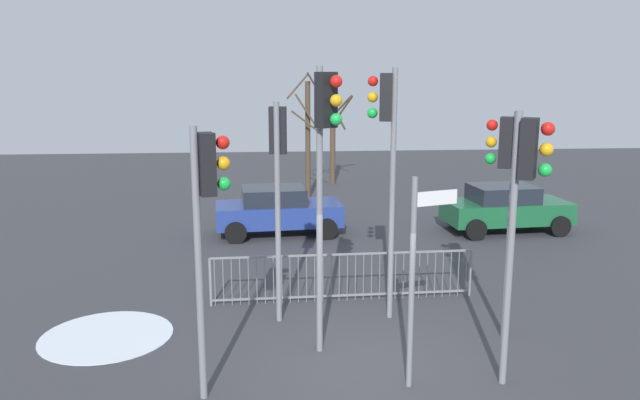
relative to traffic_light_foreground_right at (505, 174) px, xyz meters
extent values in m
plane|color=#38383D|center=(-2.63, -1.05, -3.09)|extent=(60.00, 60.00, 0.00)
cylinder|color=slate|center=(0.13, -0.06, -0.98)|extent=(0.11, 0.11, 4.21)
cube|color=black|center=(-0.02, 0.01, 0.57)|extent=(0.33, 0.38, 0.90)
sphere|color=red|center=(-0.24, 0.11, 0.87)|extent=(0.20, 0.20, 0.20)
sphere|color=orange|center=(-0.24, 0.11, 0.57)|extent=(0.20, 0.20, 0.20)
sphere|color=green|center=(-0.24, 0.11, 0.27)|extent=(0.20, 0.20, 0.20)
cylinder|color=slate|center=(-3.36, -0.33, -0.60)|extent=(0.11, 0.11, 4.98)
cube|color=black|center=(-3.26, -0.47, 1.35)|extent=(0.39, 0.36, 0.90)
sphere|color=red|center=(-3.12, -0.68, 1.65)|extent=(0.20, 0.20, 0.20)
sphere|color=orange|center=(-3.12, -0.68, 1.35)|extent=(0.20, 0.20, 0.20)
sphere|color=green|center=(-3.12, -0.68, 1.05)|extent=(0.20, 0.20, 0.20)
cylinder|color=slate|center=(-1.81, 1.10, -0.60)|extent=(0.11, 0.11, 4.97)
cube|color=black|center=(-1.97, 1.12, 1.33)|extent=(0.26, 0.35, 0.90)
sphere|color=red|center=(-2.22, 1.15, 1.63)|extent=(0.20, 0.20, 0.20)
sphere|color=orange|center=(-2.22, 1.15, 1.33)|extent=(0.20, 0.20, 0.20)
sphere|color=green|center=(-2.22, 1.15, 1.03)|extent=(0.20, 0.20, 0.20)
cylinder|color=slate|center=(-5.26, -1.83, -1.02)|extent=(0.11, 0.11, 4.13)
cube|color=black|center=(-5.10, -1.77, 0.50)|extent=(0.31, 0.37, 0.90)
sphere|color=red|center=(-4.86, -1.69, 0.80)|extent=(0.20, 0.20, 0.20)
sphere|color=orange|center=(-4.86, -1.69, 0.50)|extent=(0.20, 0.20, 0.20)
sphere|color=green|center=(-4.86, -1.69, 0.20)|extent=(0.20, 0.20, 0.20)
cylinder|color=slate|center=(-4.05, 1.11, -0.92)|extent=(0.11, 0.11, 4.34)
cube|color=black|center=(-4.02, 1.27, 0.71)|extent=(0.35, 0.26, 0.90)
sphere|color=red|center=(-3.99, 1.52, 1.01)|extent=(0.20, 0.20, 0.20)
sphere|color=orange|center=(-3.99, 1.52, 0.71)|extent=(0.20, 0.20, 0.20)
sphere|color=green|center=(-3.99, 1.52, 0.41)|extent=(0.20, 0.20, 0.20)
cylinder|color=slate|center=(-0.55, -1.77, -0.93)|extent=(0.11, 0.11, 4.32)
cube|color=black|center=(-0.41, -1.86, 0.68)|extent=(0.36, 0.39, 0.90)
sphere|color=red|center=(-0.19, -1.99, 0.98)|extent=(0.20, 0.20, 0.20)
sphere|color=orange|center=(-0.19, -1.99, 0.68)|extent=(0.20, 0.20, 0.20)
sphere|color=green|center=(-0.19, -1.99, 0.38)|extent=(0.20, 0.20, 0.20)
cylinder|color=slate|center=(-2.06, -1.74, -1.41)|extent=(0.09, 0.09, 3.36)
cube|color=white|center=(-1.68, -1.62, -0.08)|extent=(0.68, 0.24, 0.22)
cube|color=slate|center=(-2.64, 2.10, -2.04)|extent=(5.68, 0.18, 0.04)
cube|color=slate|center=(-2.64, 2.10, -2.97)|extent=(5.68, 0.18, 0.04)
cylinder|color=slate|center=(-5.39, 2.03, -2.56)|extent=(0.02, 0.02, 1.05)
cylinder|color=slate|center=(-5.21, 2.03, -2.56)|extent=(0.02, 0.02, 1.05)
cylinder|color=slate|center=(-5.03, 2.04, -2.56)|extent=(0.02, 0.02, 1.05)
cylinder|color=slate|center=(-4.85, 2.04, -2.56)|extent=(0.02, 0.02, 1.05)
cylinder|color=slate|center=(-4.68, 2.05, -2.56)|extent=(0.02, 0.02, 1.05)
cylinder|color=slate|center=(-4.50, 2.05, -2.56)|extent=(0.02, 0.02, 1.05)
cylinder|color=slate|center=(-4.32, 2.06, -2.56)|extent=(0.02, 0.02, 1.05)
cylinder|color=slate|center=(-4.14, 2.06, -2.56)|extent=(0.02, 0.02, 1.05)
cylinder|color=slate|center=(-3.97, 2.06, -2.56)|extent=(0.02, 0.02, 1.05)
cylinder|color=slate|center=(-3.79, 2.07, -2.56)|extent=(0.02, 0.02, 1.05)
cylinder|color=slate|center=(-3.61, 2.07, -2.56)|extent=(0.02, 0.02, 1.05)
cylinder|color=slate|center=(-3.43, 2.08, -2.56)|extent=(0.02, 0.02, 1.05)
cylinder|color=slate|center=(-3.26, 2.08, -2.56)|extent=(0.02, 0.02, 1.05)
cylinder|color=slate|center=(-3.08, 2.09, -2.56)|extent=(0.02, 0.02, 1.05)
cylinder|color=slate|center=(-2.90, 2.09, -2.56)|extent=(0.02, 0.02, 1.05)
cylinder|color=slate|center=(-2.72, 2.10, -2.56)|extent=(0.02, 0.02, 1.05)
cylinder|color=slate|center=(-2.55, 2.10, -2.56)|extent=(0.02, 0.02, 1.05)
cylinder|color=slate|center=(-2.37, 2.11, -2.56)|extent=(0.02, 0.02, 1.05)
cylinder|color=slate|center=(-2.19, 2.11, -2.56)|extent=(0.02, 0.02, 1.05)
cylinder|color=slate|center=(-2.01, 2.11, -2.56)|extent=(0.02, 0.02, 1.05)
cylinder|color=slate|center=(-1.84, 2.12, -2.56)|extent=(0.02, 0.02, 1.05)
cylinder|color=slate|center=(-1.66, 2.12, -2.56)|extent=(0.02, 0.02, 1.05)
cylinder|color=slate|center=(-1.48, 2.13, -2.56)|extent=(0.02, 0.02, 1.05)
cylinder|color=slate|center=(-1.30, 2.13, -2.56)|extent=(0.02, 0.02, 1.05)
cylinder|color=slate|center=(-1.13, 2.14, -2.56)|extent=(0.02, 0.02, 1.05)
cylinder|color=slate|center=(-0.95, 2.14, -2.56)|extent=(0.02, 0.02, 1.05)
cylinder|color=slate|center=(-0.77, 2.15, -2.56)|extent=(0.02, 0.02, 1.05)
cylinder|color=slate|center=(-0.59, 2.15, -2.56)|extent=(0.02, 0.02, 1.05)
cylinder|color=slate|center=(-0.42, 2.16, -2.56)|extent=(0.02, 0.02, 1.05)
cylinder|color=slate|center=(-0.24, 2.16, -2.56)|extent=(0.02, 0.02, 1.05)
cylinder|color=slate|center=(-0.06, 2.16, -2.56)|extent=(0.02, 0.02, 1.05)
cylinder|color=slate|center=(0.12, 2.17, -2.56)|extent=(0.02, 0.02, 1.05)
cylinder|color=slate|center=(-5.47, 2.03, -2.56)|extent=(0.06, 0.06, 1.05)
cylinder|color=slate|center=(0.20, 2.17, -2.56)|extent=(0.06, 0.06, 1.05)
cube|color=#195933|center=(3.19, 7.73, -2.44)|extent=(3.92, 1.98, 0.65)
cube|color=#1E232D|center=(3.04, 7.72, -1.89)|extent=(2.01, 1.64, 0.55)
cylinder|color=black|center=(4.47, 8.68, -2.77)|extent=(0.65, 0.27, 0.64)
cylinder|color=black|center=(4.60, 6.98, -2.77)|extent=(0.65, 0.27, 0.64)
cylinder|color=black|center=(1.78, 8.47, -2.77)|extent=(0.65, 0.27, 0.64)
cylinder|color=black|center=(1.91, 6.78, -2.77)|extent=(0.65, 0.27, 0.64)
cube|color=navy|center=(-3.92, 7.99, -2.44)|extent=(3.92, 2.00, 0.65)
cube|color=#1E232D|center=(-4.07, 7.98, -1.89)|extent=(2.02, 1.65, 0.55)
cylinder|color=black|center=(-2.64, 8.95, -2.77)|extent=(0.66, 0.27, 0.64)
cylinder|color=black|center=(-2.50, 7.25, -2.77)|extent=(0.66, 0.27, 0.64)
cylinder|color=black|center=(-5.33, 8.73, -2.77)|extent=(0.66, 0.27, 0.64)
cylinder|color=black|center=(-5.19, 7.03, -2.77)|extent=(0.66, 0.27, 0.64)
cylinder|color=#473828|center=(-2.63, 13.77, -0.79)|extent=(0.20, 0.20, 4.59)
cylinder|color=#473828|center=(-2.76, 13.41, 0.46)|extent=(0.80, 0.36, 1.17)
cylinder|color=#473828|center=(-2.74, 13.23, -0.02)|extent=(1.13, 0.31, 0.87)
cylinder|color=#473828|center=(-3.00, 14.18, 1.30)|extent=(0.91, 0.83, 0.95)
cylinder|color=#473828|center=(-2.35, 13.44, 1.33)|extent=(0.74, 0.64, 1.05)
cylinder|color=#473828|center=(-1.32, 16.80, -1.27)|extent=(0.25, 0.25, 3.63)
cylinder|color=#473828|center=(-1.20, 16.40, 0.11)|extent=(0.90, 0.34, 1.48)
cylinder|color=#473828|center=(-1.54, 17.09, 0.05)|extent=(0.69, 0.55, 1.02)
cylinder|color=#473828|center=(-0.88, 17.20, 0.36)|extent=(0.90, 0.97, 1.07)
cylinder|color=#473828|center=(-0.87, 17.21, 0.14)|extent=(0.93, 1.00, 1.42)
cylinder|color=silver|center=(-7.31, 0.61, -3.08)|extent=(2.45, 2.45, 0.01)
camera|label=1|loc=(-4.23, -10.62, 1.75)|focal=34.79mm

